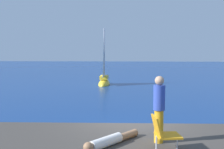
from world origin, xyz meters
TOP-DOWN VIEW (x-y plane):
  - ground_plane at (0.00, 0.00)m, footprint 160.00×160.00m
  - boulder_inland at (-0.46, -0.46)m, footprint 1.04×0.89m
  - sailboat_near at (-2.54, 15.72)m, footprint 1.06×3.15m
  - person_sunbather at (-0.55, -2.47)m, footprint 1.22×1.44m
  - person_standing at (0.61, -2.18)m, footprint 0.28×0.28m
  - beach_chair at (0.64, -2.76)m, footprint 0.67×0.57m

SIDE VIEW (x-z plane):
  - ground_plane at x=0.00m, z-range 0.00..0.00m
  - boulder_inland at x=-0.46m, z-range -0.32..0.32m
  - sailboat_near at x=-2.54m, z-range -2.59..3.22m
  - person_sunbather at x=-0.55m, z-range 0.84..1.09m
  - beach_chair at x=0.64m, z-range 0.89..1.69m
  - person_standing at x=0.61m, z-range 0.90..2.52m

